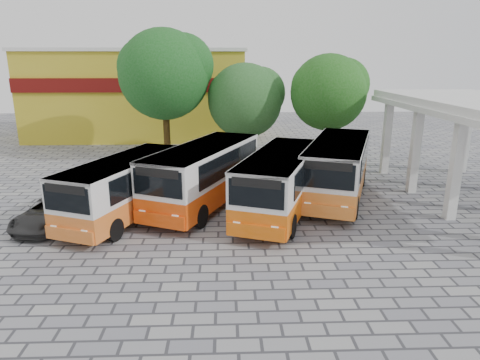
{
  "coord_description": "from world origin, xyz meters",
  "views": [
    {
      "loc": [
        -2.8,
        -16.92,
        7.31
      ],
      "look_at": [
        -2.06,
        3.69,
        1.5
      ],
      "focal_mm": 32.0,
      "sensor_mm": 36.0,
      "label": 1
    }
  ],
  "objects_px": {
    "bus_far_left": "(126,185)",
    "bus_far_right": "(338,166)",
    "parked_car": "(51,212)",
    "bus_centre_right": "(280,179)",
    "bus_centre_left": "(204,172)"
  },
  "relations": [
    {
      "from": "bus_far_left",
      "to": "bus_far_right",
      "type": "bearing_deg",
      "value": 34.76
    },
    {
      "from": "bus_centre_right",
      "to": "bus_far_left",
      "type": "bearing_deg",
      "value": -157.82
    },
    {
      "from": "bus_far_right",
      "to": "parked_car",
      "type": "xyz_separation_m",
      "value": [
        -13.99,
        -3.45,
        -1.21
      ]
    },
    {
      "from": "bus_far_left",
      "to": "parked_car",
      "type": "relative_size",
      "value": 1.87
    },
    {
      "from": "bus_centre_right",
      "to": "bus_centre_left",
      "type": "bearing_deg",
      "value": 179.82
    },
    {
      "from": "bus_centre_left",
      "to": "parked_car",
      "type": "relative_size",
      "value": 2.07
    },
    {
      "from": "bus_centre_right",
      "to": "parked_car",
      "type": "height_order",
      "value": "bus_centre_right"
    },
    {
      "from": "bus_far_left",
      "to": "parked_car",
      "type": "xyz_separation_m",
      "value": [
        -3.24,
        -0.91,
        -1.02
      ]
    },
    {
      "from": "bus_centre_right",
      "to": "bus_far_right",
      "type": "xyz_separation_m",
      "value": [
        3.4,
        2.31,
        0.08
      ]
    },
    {
      "from": "bus_far_left",
      "to": "bus_centre_left",
      "type": "bearing_deg",
      "value": 45.53
    },
    {
      "from": "bus_far_left",
      "to": "bus_far_right",
      "type": "xyz_separation_m",
      "value": [
        10.75,
        2.54,
        0.19
      ]
    },
    {
      "from": "parked_car",
      "to": "bus_far_left",
      "type": "bearing_deg",
      "value": 22.92
    },
    {
      "from": "bus_far_left",
      "to": "bus_centre_left",
      "type": "height_order",
      "value": "bus_centre_left"
    },
    {
      "from": "bus_far_left",
      "to": "parked_car",
      "type": "distance_m",
      "value": 3.52
    },
    {
      "from": "bus_far_left",
      "to": "bus_centre_right",
      "type": "distance_m",
      "value": 7.35
    }
  ]
}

